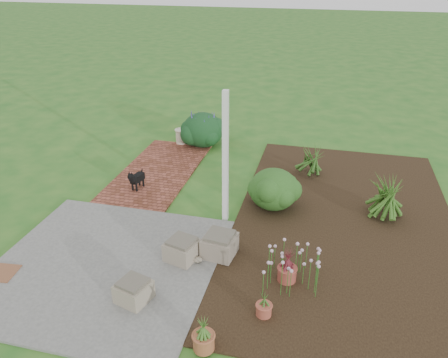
% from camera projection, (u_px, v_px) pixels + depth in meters
% --- Properties ---
extents(ground, '(80.00, 80.00, 0.00)m').
position_uv_depth(ground, '(209.00, 220.00, 8.27)').
color(ground, '#23611E').
rests_on(ground, ground).
extents(concrete_patio, '(3.50, 3.50, 0.04)m').
position_uv_depth(concrete_patio, '(105.00, 265.00, 7.01)').
color(concrete_patio, '#5E5E5B').
rests_on(concrete_patio, ground).
extents(brick_path, '(1.60, 3.50, 0.04)m').
position_uv_depth(brick_path, '(159.00, 171.00, 10.14)').
color(brick_path, brown).
rests_on(brick_path, ground).
extents(garden_bed, '(4.00, 7.00, 0.03)m').
position_uv_depth(garden_bed, '(344.00, 223.00, 8.16)').
color(garden_bed, black).
rests_on(garden_bed, ground).
extents(veranda_post, '(0.10, 0.10, 2.50)m').
position_uv_depth(veranda_post, '(225.00, 159.00, 7.73)').
color(veranda_post, white).
rests_on(veranda_post, ground).
extents(stone_trough_near, '(0.54, 0.54, 0.29)m').
position_uv_depth(stone_trough_near, '(134.00, 292.00, 6.22)').
color(stone_trough_near, gray).
rests_on(stone_trough_near, concrete_patio).
extents(stone_trough_mid, '(0.57, 0.57, 0.34)m').
position_uv_depth(stone_trough_mid, '(220.00, 245.00, 7.18)').
color(stone_trough_mid, '#7A695B').
rests_on(stone_trough_mid, concrete_patio).
extents(stone_trough_far, '(0.58, 0.58, 0.31)m').
position_uv_depth(stone_trough_far, '(182.00, 250.00, 7.08)').
color(stone_trough_far, gray).
rests_on(stone_trough_far, concrete_patio).
extents(black_dog, '(0.23, 0.50, 0.44)m').
position_uv_depth(black_dog, '(136.00, 178.00, 9.18)').
color(black_dog, black).
rests_on(black_dog, brick_path).
extents(cream_ceramic_urn, '(0.34, 0.34, 0.37)m').
position_uv_depth(cream_ceramic_urn, '(181.00, 136.00, 11.55)').
color(cream_ceramic_urn, beige).
rests_on(cream_ceramic_urn, brick_path).
extents(evergreen_shrub, '(1.18, 1.18, 0.81)m').
position_uv_depth(evergreen_shrub, '(274.00, 188.00, 8.49)').
color(evergreen_shrub, '#1D4113').
rests_on(evergreen_shrub, garden_bed).
extents(agapanthus_clump_back, '(1.18, 1.18, 0.96)m').
position_uv_depth(agapanthus_clump_back, '(386.00, 193.00, 8.15)').
color(agapanthus_clump_back, '#113B0D').
rests_on(agapanthus_clump_back, garden_bed).
extents(agapanthus_clump_front, '(1.04, 1.04, 0.79)m').
position_uv_depth(agapanthus_clump_front, '(310.00, 157.00, 9.84)').
color(agapanthus_clump_front, '#103814').
rests_on(agapanthus_clump_front, garden_bed).
extents(pink_flower_patch, '(1.11, 1.11, 0.61)m').
position_uv_depth(pink_flower_patch, '(292.00, 265.00, 6.52)').
color(pink_flower_patch, '#113D0F').
rests_on(pink_flower_patch, garden_bed).
extents(terracotta_pot_bronze, '(0.30, 0.30, 0.23)m').
position_uv_depth(terracotta_pot_bronze, '(287.00, 274.00, 6.63)').
color(terracotta_pot_bronze, brown).
rests_on(terracotta_pot_bronze, garden_bed).
extents(terracotta_pot_small_left, '(0.28, 0.28, 0.18)m').
position_uv_depth(terracotta_pot_small_left, '(264.00, 310.00, 5.99)').
color(terracotta_pot_small_left, '#9F4935').
rests_on(terracotta_pot_small_left, garden_bed).
extents(terracotta_pot_small_right, '(0.29, 0.29, 0.23)m').
position_uv_depth(terracotta_pot_small_right, '(204.00, 342.00, 5.46)').
color(terracotta_pot_small_right, '#9B5434').
rests_on(terracotta_pot_small_right, garden_bed).
extents(purple_flowering_bush, '(1.21, 1.21, 0.91)m').
position_uv_depth(purple_flowering_bush, '(203.00, 129.00, 11.39)').
color(purple_flowering_bush, black).
rests_on(purple_flowering_bush, ground).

